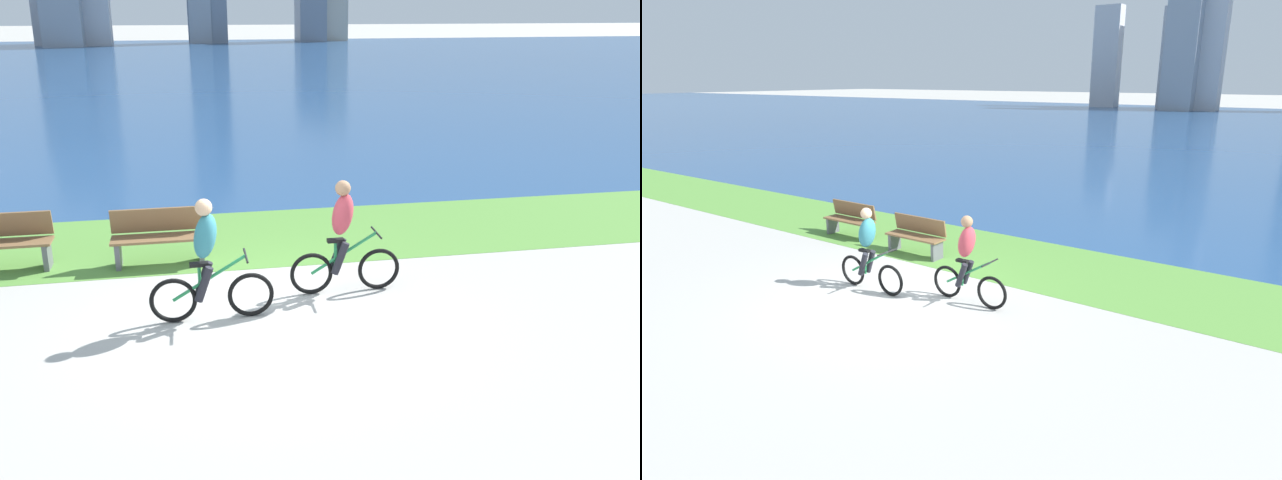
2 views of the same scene
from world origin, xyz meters
The scene contains 7 objects.
ground_plane centered at (0.00, 0.00, 0.00)m, with size 300.00×300.00×0.00m, color #B2AFA8.
grass_strip_bayside centered at (0.00, 3.31, 0.00)m, with size 120.00×3.20×0.01m, color #59933D.
bay_water_surface centered at (0.00, 42.48, 0.00)m, with size 300.00×75.13×0.00m, color navy.
cyclist_lead centered at (1.27, 0.58, 0.83)m, with size 1.62×0.52×1.66m.
cyclist_trailing centered at (-0.67, 0.00, 0.83)m, with size 1.63×0.52×1.66m.
bench_near_path centered at (-1.36, 2.27, 0.45)m, with size 1.50×0.47×0.90m.
bench_far_along_path centered at (-3.76, 2.46, 0.45)m, with size 1.50×0.47×0.90m.
Camera 1 is at (-0.84, -8.43, 3.95)m, focal length 38.56 mm.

